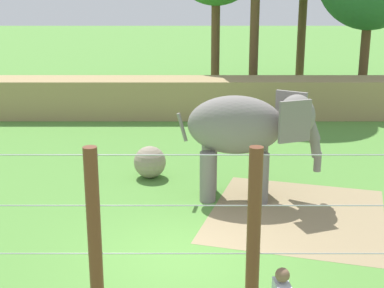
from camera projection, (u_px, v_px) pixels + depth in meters
ground_plane at (181, 255)px, 12.37m from camera, size 120.00×120.00×0.00m
dirt_patch at (299, 215)px, 14.45m from camera, size 5.39×5.63×0.01m
embankment_wall at (187, 98)px, 24.39m from camera, size 36.00×1.80×1.65m
elephant at (249, 130)px, 15.10m from camera, size 3.88×1.70×2.88m
enrichment_ball at (152, 162)px, 17.04m from camera, size 0.96×0.96×0.96m
cable_fence at (176, 242)px, 9.30m from camera, size 9.39×0.23×3.27m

